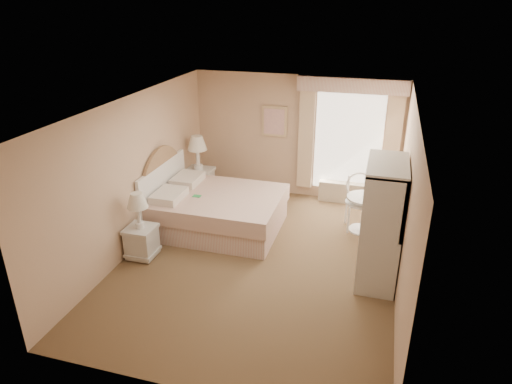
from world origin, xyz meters
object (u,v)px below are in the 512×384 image
(nightstand_near, at_px, (141,234))
(nightstand_far, at_px, (199,176))
(cafe_chair, at_px, (359,197))
(bed, at_px, (212,209))
(armoire, at_px, (381,232))
(round_table, at_px, (364,208))

(nightstand_near, distance_m, nightstand_far, 2.40)
(nightstand_far, relative_size, cafe_chair, 1.30)
(nightstand_near, bearing_deg, nightstand_far, 90.00)
(bed, xyz_separation_m, armoire, (2.93, -0.80, 0.38))
(cafe_chair, bearing_deg, nightstand_far, 161.36)
(cafe_chair, bearing_deg, round_table, -61.06)
(nightstand_near, xyz_separation_m, round_table, (3.35, 1.88, 0.03))
(nightstand_far, bearing_deg, cafe_chair, -6.84)
(round_table, xyz_separation_m, cafe_chair, (-0.11, 0.12, 0.15))
(bed, distance_m, armoire, 3.06)
(bed, relative_size, armoire, 1.22)
(cafe_chair, bearing_deg, nightstand_near, -160.07)
(nightstand_near, height_order, armoire, armoire)
(armoire, bearing_deg, cafe_chair, 104.65)
(nightstand_near, relative_size, armoire, 0.60)
(nightstand_far, xyz_separation_m, round_table, (3.35, -0.51, -0.06))
(nightstand_near, bearing_deg, cafe_chair, 31.73)
(nightstand_far, relative_size, round_table, 2.00)
(bed, bearing_deg, armoire, -15.36)
(nightstand_far, distance_m, round_table, 3.39)
(bed, distance_m, nightstand_far, 1.36)
(cafe_chair, distance_m, armoire, 1.62)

